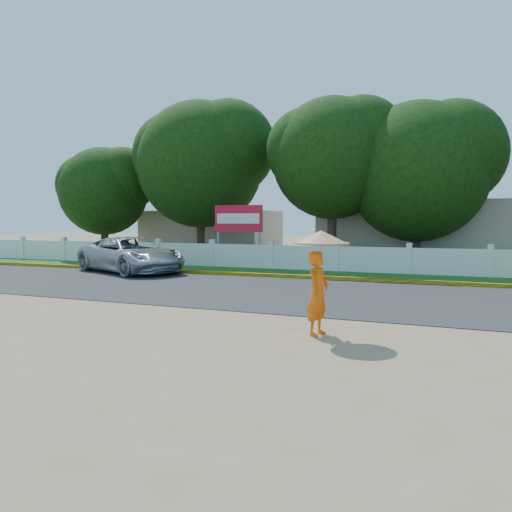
% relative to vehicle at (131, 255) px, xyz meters
% --- Properties ---
extents(ground, '(120.00, 120.00, 0.00)m').
position_rel_vehicle_xyz_m(ground, '(7.97, -7.52, -0.76)').
color(ground, '#9E8460').
rests_on(ground, ground).
extents(road, '(60.00, 7.00, 0.02)m').
position_rel_vehicle_xyz_m(road, '(7.97, -3.02, -0.75)').
color(road, '#38383A').
rests_on(road, ground).
extents(grass_verge, '(60.00, 3.50, 0.03)m').
position_rel_vehicle_xyz_m(grass_verge, '(7.97, 2.23, -0.74)').
color(grass_verge, '#2D601E').
rests_on(grass_verge, ground).
extents(curb, '(40.00, 0.18, 0.16)m').
position_rel_vehicle_xyz_m(curb, '(7.97, 0.53, -0.68)').
color(curb, yellow).
rests_on(curb, ground).
extents(fence, '(40.00, 0.10, 1.10)m').
position_rel_vehicle_xyz_m(fence, '(7.97, 3.68, -0.21)').
color(fence, silver).
rests_on(fence, ground).
extents(building_near, '(10.00, 6.00, 3.20)m').
position_rel_vehicle_xyz_m(building_near, '(10.97, 10.48, 0.84)').
color(building_near, '#B7AD99').
rests_on(building_near, ground).
extents(building_far, '(8.00, 5.00, 2.80)m').
position_rel_vehicle_xyz_m(building_far, '(-2.03, 11.48, 0.64)').
color(building_far, '#B7AD99').
rests_on(building_far, ground).
extents(vehicle, '(6.01, 4.50, 1.52)m').
position_rel_vehicle_xyz_m(vehicle, '(0.00, 0.00, 0.00)').
color(vehicle, '#ACB0B4').
rests_on(vehicle, ground).
extents(monk_with_parasol, '(1.12, 1.12, 2.03)m').
position_rel_vehicle_xyz_m(monk_with_parasol, '(10.35, -8.13, 0.57)').
color(monk_with_parasol, orange).
rests_on(monk_with_parasol, ground).
extents(billboard, '(2.50, 0.13, 2.95)m').
position_rel_vehicle_xyz_m(billboard, '(2.85, 4.77, 1.38)').
color(billboard, gray).
rests_on(billboard, ground).
extents(tree_row, '(36.20, 7.16, 8.77)m').
position_rel_vehicle_xyz_m(tree_row, '(9.36, 6.68, 4.16)').
color(tree_row, '#473828').
rests_on(tree_row, ground).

